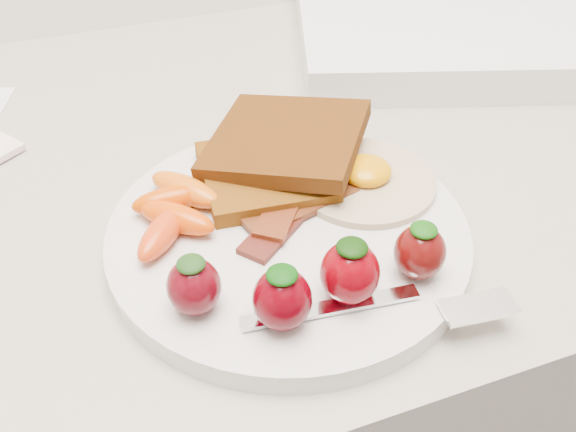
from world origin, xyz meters
name	(u,v)px	position (x,y,z in m)	size (l,w,h in m)	color
counter	(245,422)	(0.00, 1.70, 0.45)	(2.00, 0.60, 0.90)	gray
plate	(288,235)	(0.01, 1.56, 0.91)	(0.27, 0.27, 0.02)	silver
toast_lower	(265,174)	(0.01, 1.62, 0.93)	(0.10, 0.10, 0.01)	#462107
toast_upper	(286,140)	(0.04, 1.64, 0.94)	(0.12, 0.12, 0.01)	black
fried_egg	(365,178)	(0.09, 1.59, 0.92)	(0.13, 0.13, 0.02)	beige
bacon_strips	(291,208)	(0.02, 1.57, 0.92)	(0.11, 0.10, 0.01)	#370B06
baby_carrots	(174,209)	(-0.07, 1.60, 0.93)	(0.08, 0.11, 0.02)	#C94400
strawberries	(315,277)	(0.00, 1.49, 0.94)	(0.18, 0.07, 0.05)	#4F050D
fork	(398,307)	(0.05, 1.46, 0.92)	(0.17, 0.06, 0.00)	silver
appliance	(447,31)	(0.30, 1.81, 0.92)	(0.33, 0.27, 0.04)	silver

